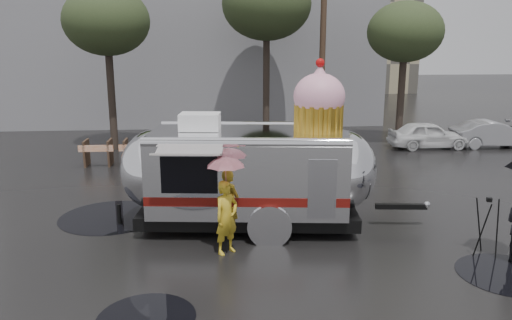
{
  "coord_description": "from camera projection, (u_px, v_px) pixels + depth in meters",
  "views": [
    {
      "loc": [
        -2.58,
        -9.24,
        4.72
      ],
      "look_at": [
        -1.53,
        3.06,
        1.76
      ],
      "focal_mm": 35.0,
      "sensor_mm": 36.0,
      "label": 1
    }
  ],
  "objects": [
    {
      "name": "ground",
      "position": [
        342.0,
        276.0,
        10.27
      ],
      "size": [
        120.0,
        120.0,
        0.0
      ],
      "primitive_type": "plane",
      "color": "black",
      "rests_on": "ground"
    },
    {
      "name": "puddles",
      "position": [
        294.0,
        241.0,
        12.04
      ],
      "size": [
        14.72,
        7.56,
        0.01
      ],
      "color": "black",
      "rests_on": "ground"
    },
    {
      "name": "grey_building",
      "position": [
        189.0,
        12.0,
        31.67
      ],
      "size": [
        22.0,
        12.0,
        13.0
      ],
      "primitive_type": "cube",
      "color": "slate",
      "rests_on": "ground"
    },
    {
      "name": "utility_pole",
      "position": [
        323.0,
        43.0,
        22.96
      ],
      "size": [
        1.6,
        0.28,
        9.0
      ],
      "color": "#473323",
      "rests_on": "ground"
    },
    {
      "name": "tree_left",
      "position": [
        107.0,
        22.0,
        21.0
      ],
      "size": [
        3.64,
        3.64,
        6.95
      ],
      "color": "#382D26",
      "rests_on": "ground"
    },
    {
      "name": "tree_mid",
      "position": [
        267.0,
        5.0,
        23.32
      ],
      "size": [
        4.2,
        4.2,
        8.03
      ],
      "color": "#382D26",
      "rests_on": "ground"
    },
    {
      "name": "tree_right",
      "position": [
        405.0,
        33.0,
        22.18
      ],
      "size": [
        3.36,
        3.36,
        6.42
      ],
      "color": "#382D26",
      "rests_on": "ground"
    },
    {
      "name": "barricade_row",
      "position": [
        138.0,
        152.0,
        19.34
      ],
      "size": [
        4.3,
        0.8,
        1.0
      ],
      "color": "#473323",
      "rests_on": "ground"
    },
    {
      "name": "airstream_trailer",
      "position": [
        252.0,
        168.0,
        12.72
      ],
      "size": [
        8.12,
        3.35,
        4.39
      ],
      "rotation": [
        0.0,
        0.0,
        -0.11
      ],
      "color": "silver",
      "rests_on": "ground"
    },
    {
      "name": "person_left",
      "position": [
        226.0,
        217.0,
        11.2
      ],
      "size": [
        0.73,
        0.7,
        1.69
      ],
      "primitive_type": "imported",
      "rotation": [
        0.0,
        0.0,
        0.69
      ],
      "color": "gold",
      "rests_on": "ground"
    },
    {
      "name": "umbrella_pink",
      "position": [
        226.0,
        172.0,
        10.96
      ],
      "size": [
        1.05,
        1.05,
        2.26
      ],
      "color": "pink",
      "rests_on": "ground"
    },
    {
      "name": "tripod",
      "position": [
        487.0,
        222.0,
        11.09
      ],
      "size": [
        0.56,
        0.54,
        1.36
      ],
      "rotation": [
        0.0,
        0.0,
        -0.33
      ],
      "color": "black",
      "rests_on": "ground"
    }
  ]
}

